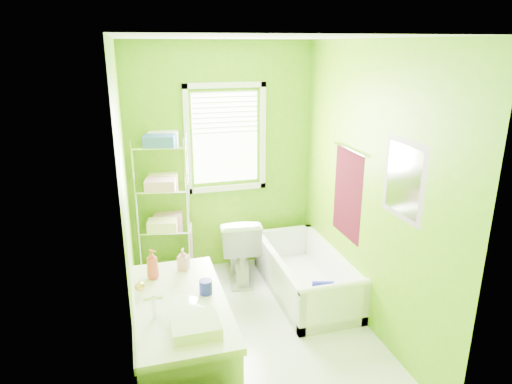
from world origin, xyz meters
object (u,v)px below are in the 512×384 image
object	(u,v)px
vanity	(183,355)
wire_shelf_unit	(165,193)
toilet	(239,246)
bathtub	(306,280)

from	to	relation	value
vanity	wire_shelf_unit	distance (m)	2.12
toilet	vanity	size ratio (longest dim) A/B	0.64
bathtub	vanity	distance (m)	1.98
bathtub	toilet	bearing A→B (deg)	138.87
vanity	wire_shelf_unit	size ratio (longest dim) A/B	0.73
toilet	bathtub	bearing A→B (deg)	145.86
toilet	vanity	distance (m)	2.02
toilet	wire_shelf_unit	size ratio (longest dim) A/B	0.46
toilet	wire_shelf_unit	xyz separation A→B (m)	(-0.76, 0.21, 0.63)
toilet	wire_shelf_unit	world-z (taller)	wire_shelf_unit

